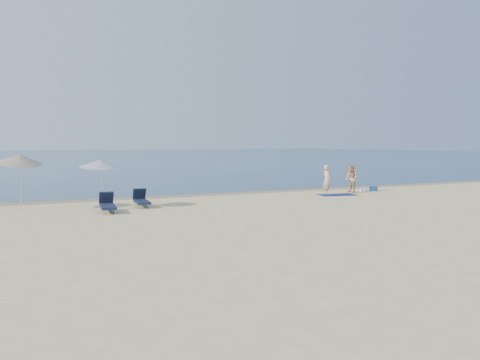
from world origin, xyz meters
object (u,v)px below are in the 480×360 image
person_left (327,180)px  umbrella_near (100,163)px  person_right (351,179)px  blue_cooler (374,189)px

person_left → umbrella_near: bearing=102.4°
person_right → blue_cooler: size_ratio=3.93×
person_left → blue_cooler: size_ratio=4.08×
person_right → blue_cooler: person_right is taller
umbrella_near → person_right: bearing=13.7°
blue_cooler → umbrella_near: bearing=-175.3°
person_right → umbrella_near: bearing=-87.1°
person_left → umbrella_near: 13.09m
person_right → umbrella_near: 15.22m
person_left → blue_cooler: person_left is taller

